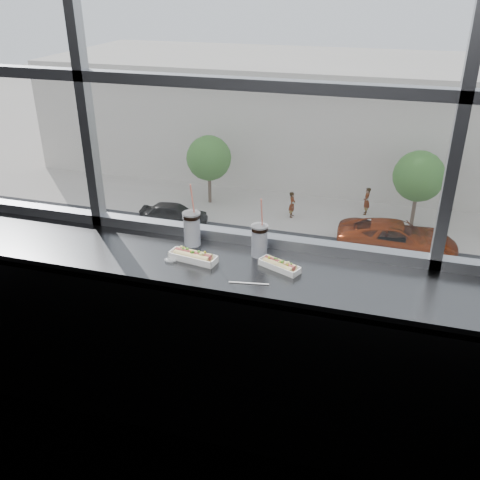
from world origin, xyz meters
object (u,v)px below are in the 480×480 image
(car_near_a, at_px, (79,271))
(pedestrian_a, at_px, (292,202))
(car_far_b, at_px, (398,234))
(car_near_c, at_px, (396,320))
(wrapper, at_px, (170,260))
(tree_center, at_px, (419,176))
(car_far_a, at_px, (174,211))
(hotdog_tray_right, at_px, (280,265))
(loose_straw, at_px, (249,283))
(soda_cup_left, at_px, (192,227))
(pedestrian_b, at_px, (367,198))
(soda_cup_right, at_px, (259,239))
(hotdog_tray_left, at_px, (193,256))
(tree_left, at_px, (209,158))

(car_near_a, xyz_separation_m, pedestrian_a, (7.87, 11.21, -0.00))
(car_far_b, distance_m, car_near_c, 8.00)
(wrapper, height_order, tree_center, wrapper)
(pedestrian_a, bearing_deg, tree_center, -83.70)
(car_near_a, bearing_deg, car_far_a, -7.01)
(hotdog_tray_right, xyz_separation_m, loose_straw, (-0.11, -0.19, -0.02))
(soda_cup_left, xyz_separation_m, loose_straw, (0.43, -0.33, -0.11))
(loose_straw, height_order, car_near_c, loose_straw)
(car_near_a, height_order, pedestrian_b, pedestrian_b)
(soda_cup_right, distance_m, wrapper, 0.50)
(pedestrian_a, relative_size, pedestrian_b, 0.94)
(hotdog_tray_left, relative_size, pedestrian_b, 0.13)
(hotdog_tray_right, xyz_separation_m, tree_center, (2.10, 28.26, -9.00))
(wrapper, distance_m, tree_center, 29.86)
(car_far_b, distance_m, pedestrian_a, 7.08)
(soda_cup_left, bearing_deg, pedestrian_b, 90.27)
(soda_cup_right, bearing_deg, wrapper, -155.28)
(car_far_a, bearing_deg, hotdog_tray_right, -162.61)
(soda_cup_right, xyz_separation_m, car_near_a, (-12.74, 16.14, -11.18))
(tree_left, relative_size, tree_center, 0.97)
(hotdog_tray_left, relative_size, hotdog_tray_right, 1.15)
(soda_cup_right, relative_size, pedestrian_b, 0.17)
(soda_cup_right, bearing_deg, soda_cup_left, 176.96)
(car_far_a, bearing_deg, car_far_b, -97.96)
(soda_cup_left, height_order, pedestrian_a, soda_cup_left)
(hotdog_tray_right, xyz_separation_m, car_near_c, (1.45, 16.26, -11.02))
(soda_cup_right, xyz_separation_m, car_far_a, (-11.35, 24.14, -11.23))
(loose_straw, distance_m, car_near_a, 23.59)
(wrapper, height_order, car_near_c, wrapper)
(soda_cup_right, distance_m, tree_center, 29.65)
(hotdog_tray_right, height_order, car_far_b, hotdog_tray_right)
(hotdog_tray_left, relative_size, car_far_a, 0.05)
(loose_straw, relative_size, car_near_c, 0.03)
(soda_cup_right, xyz_separation_m, wrapper, (-0.44, -0.20, -0.09))
(hotdog_tray_right, distance_m, soda_cup_left, 0.57)
(tree_center, bearing_deg, soda_cup_left, -95.38)
(soda_cup_right, distance_m, pedestrian_a, 29.95)
(car_far_b, bearing_deg, tree_left, 69.22)
(car_far_b, relative_size, car_near_c, 1.11)
(car_near_c, bearing_deg, pedestrian_b, 12.17)
(car_near_a, xyz_separation_m, car_near_c, (14.34, 0.00, 0.08))
(car_near_a, bearing_deg, car_near_c, -87.15)
(soda_cup_right, bearing_deg, hotdog_tray_right, -39.15)
(loose_straw, xyz_separation_m, tree_center, (2.22, 28.45, -8.98))
(car_near_c, bearing_deg, wrapper, 175.67)
(loose_straw, distance_m, pedestrian_b, 31.38)
(loose_straw, relative_size, tree_left, 0.05)
(car_far_b, distance_m, pedestrian_b, 5.31)
(soda_cup_left, xyz_separation_m, pedestrian_b, (-0.14, 29.05, -11.13))
(tree_left, xyz_separation_m, tree_center, (12.74, 0.00, 0.08))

